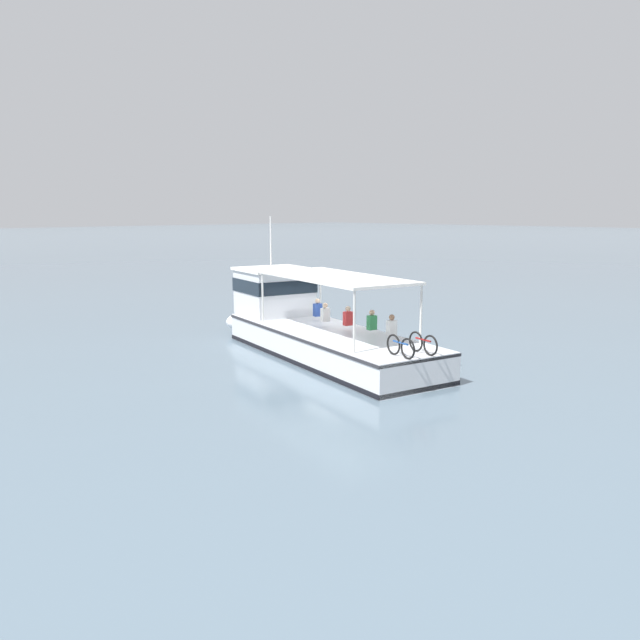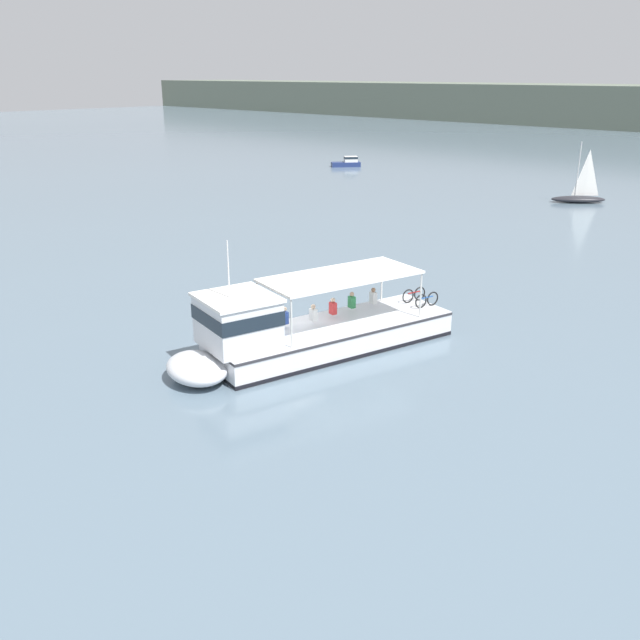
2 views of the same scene
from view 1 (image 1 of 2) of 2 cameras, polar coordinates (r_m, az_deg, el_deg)
ground_plane at (r=25.81m, az=1.86°, el=-2.52°), size 400.00×400.00×0.00m
ferry_main at (r=25.06m, az=-1.20°, el=-0.52°), size 5.78×13.07×5.32m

